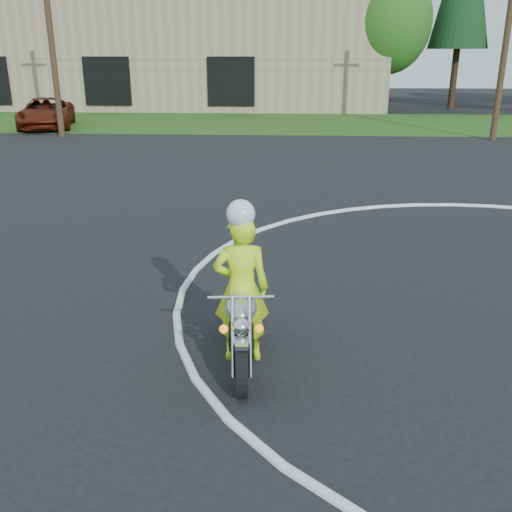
{
  "coord_description": "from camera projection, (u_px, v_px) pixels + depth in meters",
  "views": [
    {
      "loc": [
        -4.26,
        -5.76,
        3.82
      ],
      "look_at": [
        -4.69,
        1.77,
        1.1
      ],
      "focal_mm": 40.0,
      "sensor_mm": 36.0,
      "label": 1
    }
  ],
  "objects": [
    {
      "name": "grass_strip",
      "position": [
        365.0,
        123.0,
        31.83
      ],
      "size": [
        120.0,
        10.0,
        0.02
      ],
      "primitive_type": "cube",
      "color": "#1E4714",
      "rests_on": "ground"
    },
    {
      "name": "primary_motorcycle",
      "position": [
        241.0,
        323.0,
        7.23
      ],
      "size": [
        0.77,
        2.21,
        1.16
      ],
      "rotation": [
        0.0,
        0.0,
        0.09
      ],
      "color": "black",
      "rests_on": "ground"
    },
    {
      "name": "rider_primary_grp",
      "position": [
        241.0,
        285.0,
        7.2
      ],
      "size": [
        0.75,
        0.53,
        2.15
      ],
      "rotation": [
        0.0,
        0.0,
        0.09
      ],
      "color": "#CAFF1A",
      "rests_on": "ground"
    },
    {
      "name": "pickup_grp",
      "position": [
        46.0,
        113.0,
        29.81
      ],
      "size": [
        3.93,
        5.95,
        1.52
      ],
      "rotation": [
        0.0,
        0.0,
        0.28
      ],
      "color": "#521609",
      "rests_on": "ground"
    },
    {
      "name": "warehouse",
      "position": [
        111.0,
        46.0,
        43.59
      ],
      "size": [
        41.0,
        17.0,
        8.3
      ],
      "color": "tan",
      "rests_on": "ground"
    },
    {
      "name": "utility_poles",
      "position": [
        509.0,
        17.0,
        24.17
      ],
      "size": [
        41.6,
        1.12,
        10.0
      ],
      "color": "#473321",
      "rests_on": "ground"
    }
  ]
}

